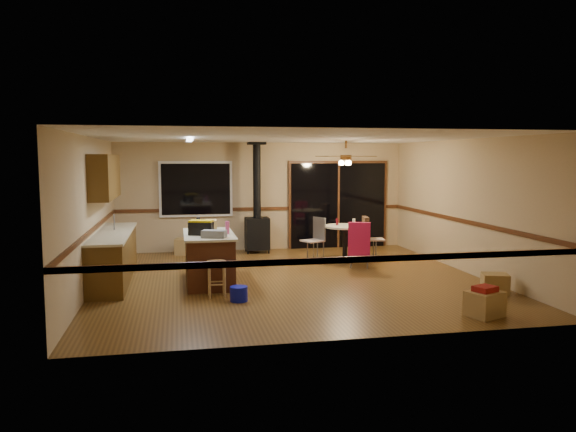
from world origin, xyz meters
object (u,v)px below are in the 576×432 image
object	(u,v)px
toolbox_black	(201,228)
box_under_window	(186,246)
wood_stove	(257,222)
box_corner_a	(484,304)
chair_near	(359,240)
box_corner_b	(495,284)
kitchen_island	(209,258)
blue_bucket	(239,294)
chair_right	(367,233)
chair_left	(316,234)
dining_table	(345,237)
toolbox_grey	(214,234)
bar_stool	(217,279)

from	to	relation	value
toolbox_black	box_under_window	distance (m)	3.38
wood_stove	box_corner_a	world-z (taller)	wood_stove
chair_near	box_under_window	xyz separation A→B (m)	(-3.41, 2.39, -0.41)
box_corner_b	kitchen_island	bearing A→B (deg)	159.62
box_under_window	blue_bucket	bearing A→B (deg)	-80.57
wood_stove	chair_right	world-z (taller)	wood_stove
kitchen_island	chair_left	size ratio (longest dim) A/B	3.13
kitchen_island	blue_bucket	size ratio (longest dim) A/B	6.02
dining_table	chair_left	size ratio (longest dim) A/B	1.70
blue_bucket	dining_table	distance (m)	3.98
blue_bucket	box_corner_b	bearing A→B (deg)	-4.55
toolbox_black	kitchen_island	bearing A→B (deg)	51.18
kitchen_island	box_corner_b	distance (m)	4.92
kitchen_island	blue_bucket	world-z (taller)	kitchen_island
toolbox_black	blue_bucket	size ratio (longest dim) A/B	1.47
toolbox_grey	toolbox_black	size ratio (longest dim) A/B	0.97
box_corner_a	box_corner_b	distance (m)	1.48
bar_stool	dining_table	xyz separation A→B (m)	(2.95, 2.60, 0.24)
kitchen_island	dining_table	world-z (taller)	kitchen_island
dining_table	chair_right	xyz separation A→B (m)	(0.52, 0.08, 0.07)
kitchen_island	toolbox_grey	world-z (taller)	toolbox_grey
kitchen_island	wood_stove	bearing A→B (deg)	66.91
kitchen_island	bar_stool	distance (m)	1.03
kitchen_island	toolbox_black	xyz separation A→B (m)	(-0.14, -0.17, 0.56)
kitchen_island	wood_stove	distance (m)	3.33
box_corner_a	toolbox_black	bearing A→B (deg)	144.82
wood_stove	chair_left	xyz separation A→B (m)	(1.11, -1.33, -0.14)
wood_stove	chair_near	bearing A→B (deg)	-53.28
wood_stove	toolbox_black	distance (m)	3.54
box_under_window	wood_stove	bearing A→B (deg)	-1.72
toolbox_grey	box_under_window	bearing A→B (deg)	96.65
dining_table	chair_right	distance (m)	0.53
bar_stool	chair_right	size ratio (longest dim) A/B	0.84
blue_bucket	toolbox_black	bearing A→B (deg)	113.48
chair_left	box_corner_b	size ratio (longest dim) A/B	1.31
toolbox_black	box_under_window	xyz separation A→B (m)	(-0.22, 3.27, -0.83)
toolbox_grey	box_corner_b	size ratio (longest dim) A/B	0.97
toolbox_black	bar_stool	world-z (taller)	toolbox_black
chair_near	chair_right	xyz separation A→B (m)	(0.49, 0.95, 0.00)
dining_table	box_corner_a	xyz separation A→B (m)	(0.70, -4.47, -0.35)
wood_stove	blue_bucket	bearing A→B (deg)	-101.74
chair_near	box_under_window	bearing A→B (deg)	144.95
kitchen_island	box_corner_a	distance (m)	4.71
chair_near	box_corner_a	size ratio (longest dim) A/B	1.49
box_under_window	chair_near	bearing A→B (deg)	-35.05
blue_bucket	dining_table	size ratio (longest dim) A/B	0.31
dining_table	chair_near	bearing A→B (deg)	-87.84
toolbox_grey	dining_table	distance (m)	3.66
chair_near	chair_right	bearing A→B (deg)	62.93
box_under_window	dining_table	bearing A→B (deg)	-24.25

